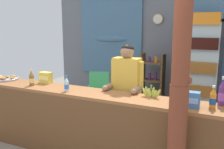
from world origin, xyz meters
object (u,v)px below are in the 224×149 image
object	(u,v)px
soda_bottle_water	(67,85)
banana_bunch	(151,93)
soda_bottle_orange_soda	(213,99)
snack_box_instant_noodle	(46,78)
plastic_lawn_chair	(98,90)
soda_bottle_iced_tea	(32,79)
stall_counter	(94,122)
bottle_shelf_rack	(152,82)
snack_box_biscuit	(190,99)
timber_post	(179,90)
drink_fridge	(199,64)
pastry_tray	(6,78)
shopkeeper	(127,86)
soda_bottle_grape_soda	(222,93)

from	to	relation	value
soda_bottle_water	banana_bunch	size ratio (longest dim) A/B	0.82
soda_bottle_orange_soda	snack_box_instant_noodle	bearing A→B (deg)	176.19
plastic_lawn_chair	soda_bottle_iced_tea	bearing A→B (deg)	-97.11
plastic_lawn_chair	stall_counter	bearing A→B (deg)	-62.74
soda_bottle_water	soda_bottle_iced_tea	world-z (taller)	soda_bottle_iced_tea
bottle_shelf_rack	snack_box_biscuit	size ratio (longest dim) A/B	6.34
timber_post	drink_fridge	size ratio (longest dim) A/B	1.23
pastry_tray	timber_post	bearing A→B (deg)	-8.82
shopkeeper	soda_bottle_grape_soda	world-z (taller)	shopkeeper
drink_fridge	snack_box_instant_noodle	world-z (taller)	drink_fridge
stall_counter	soda_bottle_iced_tea	bearing A→B (deg)	177.01
soda_bottle_grape_soda	snack_box_instant_noodle	world-z (taller)	soda_bottle_grape_soda
bottle_shelf_rack	snack_box_instant_noodle	xyz separation A→B (m)	(-1.09, -2.04, 0.38)
snack_box_biscuit	pastry_tray	distance (m)	2.96
soda_bottle_water	snack_box_biscuit	world-z (taller)	soda_bottle_water
shopkeeper	plastic_lawn_chair	bearing A→B (deg)	133.00
timber_post	soda_bottle_grape_soda	distance (m)	0.67
snack_box_instant_noodle	pastry_tray	xyz separation A→B (m)	(-0.75, -0.10, -0.06)
stall_counter	soda_bottle_orange_soda	distance (m)	1.49
stall_counter	timber_post	xyz separation A→B (m)	(1.12, -0.27, 0.62)
soda_bottle_grape_soda	timber_post	bearing A→B (deg)	-124.54
plastic_lawn_chair	snack_box_instant_noodle	bearing A→B (deg)	-95.19
drink_fridge	soda_bottle_water	distance (m)	2.58
timber_post	drink_fridge	distance (m)	2.42
banana_bunch	shopkeeper	bearing A→B (deg)	147.93
bottle_shelf_rack	pastry_tray	distance (m)	2.85
timber_post	pastry_tray	distance (m)	2.94
pastry_tray	drink_fridge	bearing A→B (deg)	35.28
drink_fridge	snack_box_instant_noodle	distance (m)	2.75
snack_box_instant_noodle	banana_bunch	bearing A→B (deg)	-1.58
snack_box_biscuit	soda_bottle_iced_tea	bearing A→B (deg)	179.67
plastic_lawn_chair	snack_box_biscuit	world-z (taller)	snack_box_biscuit
timber_post	bottle_shelf_rack	bearing A→B (deg)	111.97
soda_bottle_iced_tea	stall_counter	bearing A→B (deg)	-2.99
plastic_lawn_chair	snack_box_biscuit	bearing A→B (deg)	-38.91
bottle_shelf_rack	soda_bottle_grape_soda	bearing A→B (deg)	-55.35
shopkeeper	soda_bottle_orange_soda	xyz separation A→B (m)	(1.17, -0.39, 0.07)
snack_box_biscuit	snack_box_instant_noodle	bearing A→B (deg)	173.94
soda_bottle_iced_tea	banana_bunch	distance (m)	1.79
bottle_shelf_rack	plastic_lawn_chair	bearing A→B (deg)	-147.87
timber_post	plastic_lawn_chair	xyz separation A→B (m)	(-2.01, 1.99, -0.71)
soda_bottle_orange_soda	snack_box_biscuit	world-z (taller)	soda_bottle_orange_soda
banana_bunch	soda_bottle_iced_tea	bearing A→B (deg)	-174.42
soda_bottle_iced_tea	pastry_tray	bearing A→B (deg)	169.96
stall_counter	soda_bottle_grape_soda	world-z (taller)	soda_bottle_grape_soda
shopkeeper	banana_bunch	bearing A→B (deg)	-32.07
stall_counter	bottle_shelf_rack	size ratio (longest dim) A/B	3.10
soda_bottle_iced_tea	snack_box_instant_noodle	bearing A→B (deg)	70.92
soda_bottle_grape_soda	snack_box_instant_noodle	distance (m)	2.51
soda_bottle_water	soda_bottle_grape_soda	bearing A→B (deg)	7.92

